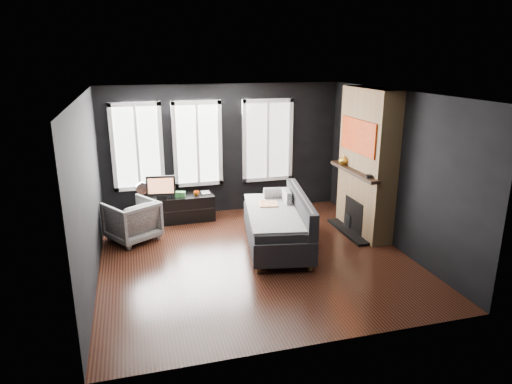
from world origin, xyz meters
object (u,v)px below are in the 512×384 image
object	(u,v)px
armchair	(132,219)
sofa	(277,221)
mug	(196,193)
mantel_vase	(344,160)
monitor	(161,185)
media_console	(176,209)
book	(201,188)

from	to	relation	value
armchair	sofa	bearing A→B (deg)	126.46
sofa	mug	size ratio (longest dim) A/B	19.30
mug	mantel_vase	size ratio (longest dim) A/B	0.58
monitor	mug	xyz separation A→B (m)	(0.69, -0.01, -0.20)
monitor	mantel_vase	xyz separation A→B (m)	(3.41, -1.03, 0.54)
sofa	monitor	size ratio (longest dim) A/B	3.86
sofa	armchair	world-z (taller)	sofa
armchair	mantel_vase	xyz separation A→B (m)	(4.00, -0.28, 0.91)
armchair	media_console	distance (m)	1.16
armchair	monitor	xyz separation A→B (m)	(0.59, 0.74, 0.37)
armchair	mug	distance (m)	1.49
monitor	mug	size ratio (longest dim) A/B	4.99
armchair	media_console	size ratio (longest dim) A/B	0.53
monitor	book	bearing A→B (deg)	14.28
monitor	mug	distance (m)	0.72
mug	armchair	bearing A→B (deg)	-150.24
book	mug	bearing A→B (deg)	-135.50
sofa	mug	distance (m)	2.06
media_console	mantel_vase	xyz separation A→B (m)	(3.14, -1.05, 1.06)
armchair	mantel_vase	bearing A→B (deg)	144.17
media_console	mantel_vase	world-z (taller)	mantel_vase
media_console	book	distance (m)	0.67
sofa	mug	xyz separation A→B (m)	(-1.15, 1.71, 0.11)
media_console	armchair	bearing A→B (deg)	-139.33
media_console	mug	world-z (taller)	mug
media_console	sofa	bearing A→B (deg)	-48.96
monitor	book	xyz separation A→B (m)	(0.81, 0.11, -0.14)
sofa	mantel_vase	size ratio (longest dim) A/B	11.18
book	monitor	bearing A→B (deg)	-172.62
media_console	book	size ratio (longest dim) A/B	6.48
mug	mantel_vase	distance (m)	2.99
media_console	mug	bearing A→B (deg)	-5.76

